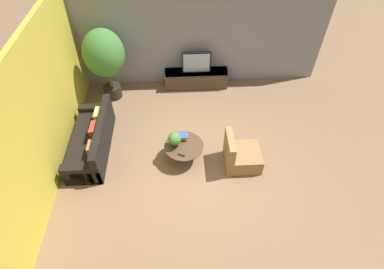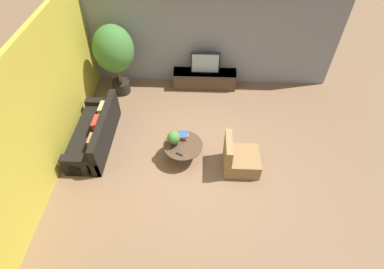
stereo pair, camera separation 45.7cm
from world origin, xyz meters
name	(u,v)px [view 1 (the left image)]	position (x,y,z in m)	size (l,w,h in m)	color
ground_plane	(201,161)	(0.00, 0.00, 0.00)	(24.00, 24.00, 0.00)	brown
back_wall_stone	(194,35)	(0.00, 3.26, 1.50)	(7.40, 0.12, 3.00)	gray
side_wall_left	(41,114)	(-3.26, 0.20, 1.50)	(0.12, 7.40, 3.00)	gold
media_console	(196,78)	(0.06, 2.94, 0.26)	(1.87, 0.50, 0.50)	#473323
television	(196,62)	(0.06, 2.94, 0.82)	(0.82, 0.13, 0.64)	black
coffee_table	(184,149)	(-0.40, 0.13, 0.31)	(0.91, 0.91, 0.44)	#756656
couch_by_wall	(92,141)	(-2.58, 0.54, 0.29)	(0.84, 2.15, 0.84)	black
armchair_wicker	(240,155)	(0.89, -0.09, 0.27)	(0.80, 0.76, 0.86)	olive
potted_palm_tall	(104,56)	(-2.37, 2.57, 1.35)	(1.07, 1.07, 2.06)	black
potted_plant_tabletop	(175,139)	(-0.60, 0.13, 0.67)	(0.30, 0.30, 0.39)	black
book_stack	(183,136)	(-0.40, 0.37, 0.50)	(0.23, 0.26, 0.11)	gold
remote_black	(181,155)	(-0.46, -0.16, 0.45)	(0.04, 0.16, 0.02)	black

